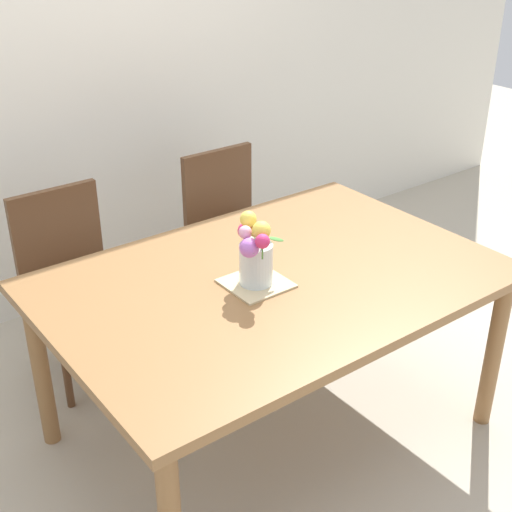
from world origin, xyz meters
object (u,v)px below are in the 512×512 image
at_px(dining_table, 273,293).
at_px(chair_right, 230,223).
at_px(chair_left, 71,272).
at_px(flower_vase, 255,252).

xyz_separation_m(dining_table, chair_right, (0.45, 0.93, -0.17)).
height_order(dining_table, chair_left, chair_left).
relative_size(chair_left, flower_vase, 3.23).
bearing_deg(dining_table, chair_left, 115.73).
relative_size(dining_table, flower_vase, 6.23).
bearing_deg(chair_right, chair_left, 0.00).
bearing_deg(dining_table, chair_right, 64.27).
bearing_deg(flower_vase, chair_left, 110.16).
xyz_separation_m(chair_left, chair_right, (0.90, 0.00, 0.00)).
relative_size(dining_table, chair_right, 1.93).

